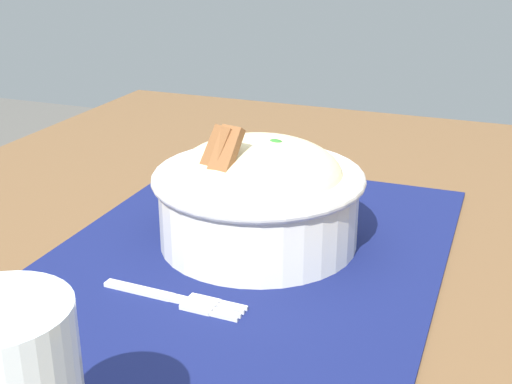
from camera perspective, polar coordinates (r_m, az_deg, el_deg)
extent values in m
cube|color=brown|center=(0.62, -1.70, -8.04)|extent=(1.16, 0.87, 0.04)
cylinder|color=brown|center=(1.36, -7.69, -9.42)|extent=(0.04, 0.04, 0.74)
cube|color=#11194C|center=(0.63, -0.95, -5.47)|extent=(0.47, 0.35, 0.00)
cylinder|color=silver|center=(0.64, 0.00, -1.23)|extent=(0.18, 0.18, 0.07)
torus|color=silver|center=(0.63, 0.00, 1.24)|extent=(0.19, 0.19, 0.01)
ellipsoid|color=beige|center=(0.63, 0.00, 1.33)|extent=(0.21, 0.21, 0.07)
sphere|color=#2E752A|center=(0.62, 1.53, 3.00)|extent=(0.03, 0.03, 0.03)
cylinder|color=orange|center=(0.59, -0.90, 1.83)|extent=(0.03, 0.01, 0.01)
cylinder|color=orange|center=(0.63, 0.44, 3.17)|extent=(0.01, 0.03, 0.01)
cube|color=brown|center=(0.59, -3.45, 2.97)|extent=(0.04, 0.03, 0.05)
cube|color=brown|center=(0.58, -2.70, 2.83)|extent=(0.04, 0.03, 0.05)
cube|color=silver|center=(0.58, -9.64, -7.97)|extent=(0.01, 0.06, 0.00)
cube|color=silver|center=(0.56, -6.40, -8.78)|extent=(0.01, 0.01, 0.00)
cube|color=silver|center=(0.55, -4.65, -9.21)|extent=(0.02, 0.03, 0.00)
cube|color=silver|center=(0.53, -2.70, -10.23)|extent=(0.00, 0.02, 0.00)
cube|color=silver|center=(0.54, -2.42, -9.92)|extent=(0.00, 0.02, 0.00)
cube|color=silver|center=(0.54, -2.13, -9.62)|extent=(0.00, 0.02, 0.00)
cube|color=silver|center=(0.55, -1.86, -9.33)|extent=(0.00, 0.02, 0.00)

